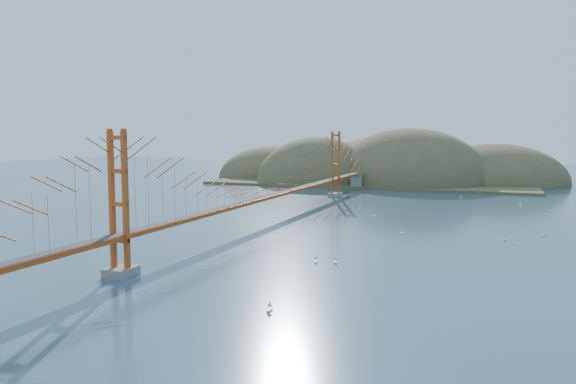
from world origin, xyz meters
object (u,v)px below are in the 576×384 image
(sailboat_1, at_px, (402,232))
(sailboat_0, at_px, (316,260))
(bridge, at_px, (269,167))
(sailboat_2, at_px, (518,239))

(sailboat_1, height_order, sailboat_0, sailboat_1)
(sailboat_0, bearing_deg, sailboat_1, 74.50)
(bridge, relative_size, sailboat_2, 170.17)
(sailboat_2, distance_m, sailboat_0, 24.49)
(bridge, xyz_separation_m, sailboat_1, (17.63, -3.05, -6.85))
(bridge, relative_size, sailboat_1, 126.56)
(bridge, bearing_deg, sailboat_0, -57.00)
(sailboat_2, xyz_separation_m, sailboat_0, (-16.89, -17.74, 0.02))
(bridge, xyz_separation_m, sailboat_0, (12.95, -19.94, -6.86))
(bridge, height_order, sailboat_0, bridge)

